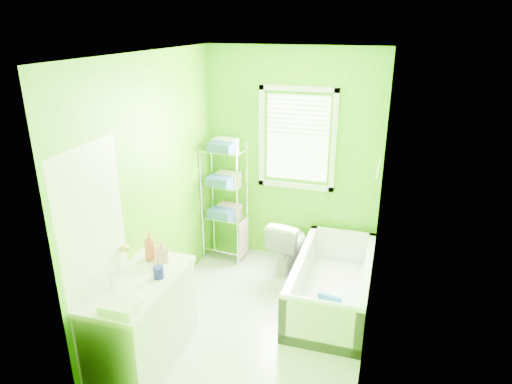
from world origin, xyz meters
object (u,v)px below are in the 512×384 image
(toilet, at_px, (289,244))
(bathtub, at_px, (332,290))
(wire_shelf_unit, at_px, (225,189))
(vanity, at_px, (142,320))

(toilet, bearing_deg, bathtub, 143.12)
(toilet, distance_m, wire_shelf_unit, 1.02)
(wire_shelf_unit, bearing_deg, vanity, -90.43)
(toilet, xyz_separation_m, wire_shelf_unit, (-0.83, 0.07, 0.59))
(toilet, height_order, vanity, vanity)
(toilet, bearing_deg, wire_shelf_unit, 3.33)
(bathtub, xyz_separation_m, vanity, (-1.45, -1.36, 0.27))
(bathtub, distance_m, wire_shelf_unit, 1.76)
(vanity, bearing_deg, wire_shelf_unit, 89.57)
(bathtub, distance_m, toilet, 0.87)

